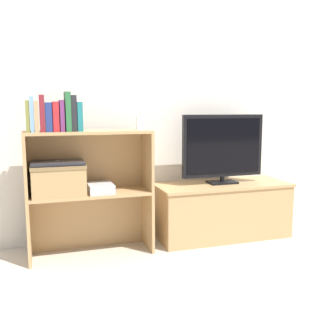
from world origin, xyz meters
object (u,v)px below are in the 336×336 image
(book_plum, at_px, (62,116))
(book_charcoal, at_px, (73,113))
(tv, at_px, (223,147))
(book_maroon, at_px, (42,114))
(book_teal, at_px, (79,117))
(book_navy, at_px, (49,117))
(book_forest, at_px, (68,112))
(baby_monitor, at_px, (140,123))
(book_crimson, at_px, (56,117))
(book_tan, at_px, (37,116))
(book_olive, at_px, (28,116))
(laptop, at_px, (58,163))
(tv_stand, at_px, (222,210))
(book_skyblue, at_px, (32,114))
(storage_basket_left, at_px, (58,178))
(magazine_stack, at_px, (100,188))

(book_plum, bearing_deg, book_charcoal, 0.00)
(tv, relative_size, book_maroon, 2.88)
(book_teal, bearing_deg, book_navy, 180.00)
(book_forest, relative_size, book_charcoal, 1.09)
(baby_monitor, bearing_deg, book_crimson, -175.09)
(book_teal, bearing_deg, book_charcoal, 180.00)
(book_crimson, bearing_deg, book_tan, 180.00)
(book_plum, distance_m, book_charcoal, 0.07)
(book_plum, bearing_deg, book_olive, 180.00)
(book_maroon, bearing_deg, baby_monitor, 4.29)
(laptop, bearing_deg, book_teal, -12.92)
(tv_stand, relative_size, book_charcoal, 4.55)
(book_crimson, relative_size, book_charcoal, 0.82)
(book_forest, height_order, book_charcoal, book_forest)
(book_crimson, bearing_deg, book_maroon, 180.00)
(tv_stand, bearing_deg, book_forest, -174.62)
(tv, xyz_separation_m, book_charcoal, (-1.12, -0.11, 0.26))
(tv, relative_size, book_charcoal, 2.87)
(tv_stand, xyz_separation_m, book_charcoal, (-1.12, -0.11, 0.76))
(book_forest, bearing_deg, book_skyblue, 180.00)
(book_forest, bearing_deg, baby_monitor, 5.66)
(book_maroon, xyz_separation_m, baby_monitor, (0.65, 0.05, -0.07))
(book_navy, xyz_separation_m, book_crimson, (0.04, 0.00, 0.00))
(book_maroon, bearing_deg, storage_basket_left, 21.87)
(book_plum, height_order, book_charcoal, book_charcoal)
(tv_stand, distance_m, book_maroon, 1.52)
(magazine_stack, bearing_deg, storage_basket_left, 177.91)
(book_skyblue, bearing_deg, tv_stand, 4.53)
(storage_basket_left, relative_size, laptop, 1.03)
(book_teal, height_order, baby_monitor, book_teal)
(book_crimson, distance_m, baby_monitor, 0.57)
(tv_stand, height_order, book_olive, book_olive)
(book_plum, bearing_deg, book_maroon, 180.00)
(book_navy, bearing_deg, tv, 4.81)
(book_forest, height_order, baby_monitor, book_forest)
(tv_stand, relative_size, book_teal, 5.58)
(book_plum, bearing_deg, laptop, 137.75)
(book_skyblue, distance_m, book_tan, 0.03)
(baby_monitor, relative_size, storage_basket_left, 0.34)
(book_navy, relative_size, book_forest, 0.73)
(storage_basket_left, distance_m, magazine_stack, 0.29)
(book_skyblue, relative_size, book_maroon, 0.95)
(book_navy, bearing_deg, book_plum, 0.00)
(tv, xyz_separation_m, book_forest, (-1.16, -0.11, 0.27))
(book_charcoal, height_order, baby_monitor, book_charcoal)
(book_navy, xyz_separation_m, laptop, (0.04, 0.03, -0.30))
(book_crimson, height_order, book_forest, book_forest)
(book_charcoal, xyz_separation_m, baby_monitor, (0.45, 0.05, -0.07))
(book_olive, distance_m, book_charcoal, 0.28)
(book_teal, bearing_deg, baby_monitor, 6.64)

